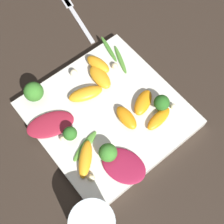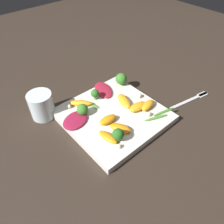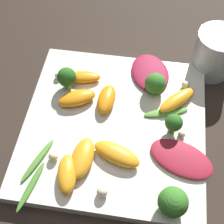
% 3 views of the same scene
% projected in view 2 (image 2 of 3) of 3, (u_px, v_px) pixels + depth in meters
% --- Properties ---
extents(ground_plane, '(2.40, 2.40, 0.00)m').
position_uv_depth(ground_plane, '(113.00, 118.00, 0.73)').
color(ground_plane, '#2D231C').
extents(plate, '(0.30, 0.30, 0.02)m').
position_uv_depth(plate, '(113.00, 116.00, 0.72)').
color(plate, silver).
rests_on(plate, ground_plane).
extents(drinking_glass, '(0.08, 0.08, 0.09)m').
position_uv_depth(drinking_glass, '(42.00, 105.00, 0.71)').
color(drinking_glass, silver).
rests_on(drinking_glass, ground_plane).
extents(fork, '(0.18, 0.05, 0.01)m').
position_uv_depth(fork, '(193.00, 98.00, 0.80)').
color(fork, silver).
rests_on(fork, ground_plane).
extents(radicchio_leaf_0, '(0.11, 0.09, 0.01)m').
position_uv_depth(radicchio_leaf_0, '(75.00, 120.00, 0.69)').
color(radicchio_leaf_0, maroon).
rests_on(radicchio_leaf_0, plate).
extents(radicchio_leaf_1, '(0.09, 0.11, 0.01)m').
position_uv_depth(radicchio_leaf_1, '(103.00, 90.00, 0.80)').
color(radicchio_leaf_1, maroon).
rests_on(radicchio_leaf_1, plate).
extents(orange_segment_0, '(0.06, 0.03, 0.02)m').
position_uv_depth(orange_segment_0, '(108.00, 120.00, 0.68)').
color(orange_segment_0, orange).
rests_on(orange_segment_0, plate).
extents(orange_segment_1, '(0.06, 0.07, 0.02)m').
position_uv_depth(orange_segment_1, '(120.00, 128.00, 0.65)').
color(orange_segment_1, orange).
rests_on(orange_segment_1, plate).
extents(orange_segment_2, '(0.07, 0.04, 0.02)m').
position_uv_depth(orange_segment_2, '(148.00, 105.00, 0.73)').
color(orange_segment_2, orange).
rests_on(orange_segment_2, plate).
extents(orange_segment_3, '(0.03, 0.07, 0.02)m').
position_uv_depth(orange_segment_3, '(108.00, 137.00, 0.63)').
color(orange_segment_3, orange).
rests_on(orange_segment_3, plate).
extents(orange_segment_4, '(0.06, 0.08, 0.02)m').
position_uv_depth(orange_segment_4, '(124.00, 101.00, 0.75)').
color(orange_segment_4, orange).
rests_on(orange_segment_4, plate).
extents(orange_segment_5, '(0.07, 0.07, 0.02)m').
position_uv_depth(orange_segment_5, '(81.00, 103.00, 0.74)').
color(orange_segment_5, orange).
rests_on(orange_segment_5, plate).
extents(orange_segment_6, '(0.07, 0.04, 0.02)m').
position_uv_depth(orange_segment_6, '(138.00, 107.00, 0.72)').
color(orange_segment_6, orange).
rests_on(orange_segment_6, plate).
extents(broccoli_floret_0, '(0.03, 0.03, 0.04)m').
position_uv_depth(broccoli_floret_0, '(95.00, 93.00, 0.75)').
color(broccoli_floret_0, '#7A9E51').
rests_on(broccoli_floret_0, plate).
extents(broccoli_floret_1, '(0.03, 0.03, 0.04)m').
position_uv_depth(broccoli_floret_1, '(118.00, 134.00, 0.62)').
color(broccoli_floret_1, '#7A9E51').
rests_on(broccoli_floret_1, plate).
extents(broccoli_floret_2, '(0.04, 0.04, 0.04)m').
position_uv_depth(broccoli_floret_2, '(82.00, 110.00, 0.70)').
color(broccoli_floret_2, '#7A9E51').
rests_on(broccoli_floret_2, plate).
extents(broccoli_floret_3, '(0.04, 0.04, 0.05)m').
position_uv_depth(broccoli_floret_3, '(121.00, 79.00, 0.82)').
color(broccoli_floret_3, '#84AD5B').
rests_on(broccoli_floret_3, plate).
extents(arugula_sprig_0, '(0.08, 0.03, 0.00)m').
position_uv_depth(arugula_sprig_0, '(164.00, 112.00, 0.72)').
color(arugula_sprig_0, '#47842D').
rests_on(arugula_sprig_0, plate).
extents(arugula_sprig_1, '(0.04, 0.08, 0.01)m').
position_uv_depth(arugula_sprig_1, '(90.00, 104.00, 0.74)').
color(arugula_sprig_1, '#518E33').
rests_on(arugula_sprig_1, plate).
extents(arugula_sprig_2, '(0.08, 0.04, 0.01)m').
position_uv_depth(arugula_sprig_2, '(156.00, 118.00, 0.70)').
color(arugula_sprig_2, '#518E33').
rests_on(arugula_sprig_2, plate).
extents(macadamia_nut_0, '(0.01, 0.01, 0.01)m').
position_uv_depth(macadamia_nut_0, '(119.00, 146.00, 0.61)').
color(macadamia_nut_0, beige).
rests_on(macadamia_nut_0, plate).
extents(macadamia_nut_1, '(0.01, 0.01, 0.01)m').
position_uv_depth(macadamia_nut_1, '(149.00, 114.00, 0.70)').
color(macadamia_nut_1, beige).
rests_on(macadamia_nut_1, plate).
extents(macadamia_nut_2, '(0.02, 0.02, 0.02)m').
position_uv_depth(macadamia_nut_2, '(140.00, 96.00, 0.77)').
color(macadamia_nut_2, beige).
rests_on(macadamia_nut_2, plate).
extents(macadamia_nut_3, '(0.01, 0.01, 0.01)m').
position_uv_depth(macadamia_nut_3, '(94.00, 94.00, 0.78)').
color(macadamia_nut_3, beige).
rests_on(macadamia_nut_3, plate).
extents(macadamia_nut_4, '(0.01, 0.01, 0.01)m').
position_uv_depth(macadamia_nut_4, '(69.00, 106.00, 0.73)').
color(macadamia_nut_4, beige).
rests_on(macadamia_nut_4, plate).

